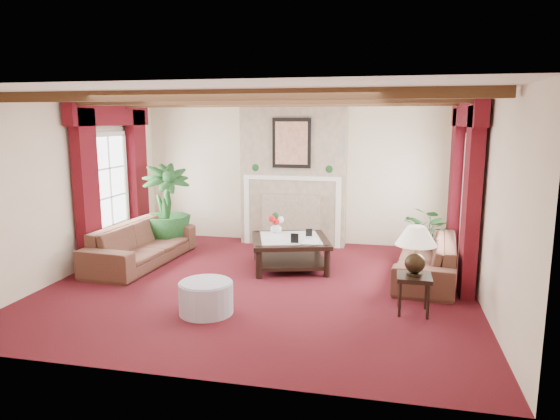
% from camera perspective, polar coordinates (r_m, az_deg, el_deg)
% --- Properties ---
extents(floor, '(6.00, 6.00, 0.00)m').
position_cam_1_polar(floor, '(7.37, -2.24, -8.50)').
color(floor, '#410B13').
rests_on(floor, ground).
extents(ceiling, '(6.00, 6.00, 0.00)m').
position_cam_1_polar(ceiling, '(6.99, -2.40, 12.96)').
color(ceiling, white).
rests_on(ceiling, floor).
extents(back_wall, '(6.00, 0.02, 2.70)m').
position_cam_1_polar(back_wall, '(9.72, 1.80, 4.23)').
color(back_wall, beige).
rests_on(back_wall, ground).
extents(left_wall, '(0.02, 5.50, 2.70)m').
position_cam_1_polar(left_wall, '(8.33, -22.73, 2.43)').
color(left_wall, beige).
rests_on(left_wall, ground).
extents(right_wall, '(0.02, 5.50, 2.70)m').
position_cam_1_polar(right_wall, '(6.94, 22.42, 1.02)').
color(right_wall, beige).
rests_on(right_wall, ground).
extents(ceiling_beams, '(6.00, 3.00, 0.12)m').
position_cam_1_polar(ceiling_beams, '(6.98, -2.39, 12.47)').
color(ceiling_beams, '#382411').
rests_on(ceiling_beams, ceiling).
extents(fireplace, '(2.00, 0.52, 2.70)m').
position_cam_1_polar(fireplace, '(9.47, 1.62, 12.25)').
color(fireplace, tan).
rests_on(fireplace, ground).
extents(french_door_left, '(0.10, 1.10, 2.16)m').
position_cam_1_polar(french_door_left, '(9.09, -19.29, 8.18)').
color(french_door_left, white).
rests_on(french_door_left, ground).
extents(french_door_right, '(0.10, 1.10, 2.16)m').
position_cam_1_polar(french_door_right, '(7.85, 21.35, 7.81)').
color(french_door_right, white).
rests_on(french_door_right, ground).
extents(curtains_left, '(0.20, 2.40, 2.55)m').
position_cam_1_polar(curtains_left, '(9.03, -18.84, 10.87)').
color(curtains_left, '#430810').
rests_on(curtains_left, ground).
extents(curtains_right, '(0.20, 2.40, 2.55)m').
position_cam_1_polar(curtains_right, '(7.83, 20.75, 10.93)').
color(curtains_right, '#430810').
rests_on(curtains_right, ground).
extents(sofa_left, '(2.37, 0.98, 0.89)m').
position_cam_1_polar(sofa_left, '(8.62, -15.59, -3.03)').
color(sofa_left, '#330E14').
rests_on(sofa_left, ground).
extents(sofa_right, '(2.25, 1.05, 0.83)m').
position_cam_1_polar(sofa_right, '(7.84, 16.37, -4.60)').
color(sofa_right, '#330E14').
rests_on(sofa_right, ground).
extents(potted_palm, '(2.36, 2.40, 0.88)m').
position_cam_1_polar(potted_palm, '(9.45, -12.82, -1.78)').
color(potted_palm, black).
rests_on(potted_palm, ground).
extents(small_plant, '(1.79, 1.79, 0.74)m').
position_cam_1_polar(small_plant, '(8.81, 16.80, -3.32)').
color(small_plant, black).
rests_on(small_plant, ground).
extents(coffee_table, '(1.49, 1.49, 0.49)m').
position_cam_1_polar(coffee_table, '(8.11, 1.15, -4.93)').
color(coffee_table, black).
rests_on(coffee_table, ground).
extents(side_table, '(0.52, 0.52, 0.49)m').
position_cam_1_polar(side_table, '(6.48, 14.99, -9.27)').
color(side_table, black).
rests_on(side_table, ground).
extents(ottoman, '(0.67, 0.67, 0.39)m').
position_cam_1_polar(ottoman, '(6.34, -8.45, -9.90)').
color(ottoman, '#B1A7BE').
rests_on(ottoman, ground).
extents(table_lamp, '(0.50, 0.50, 0.64)m').
position_cam_1_polar(table_lamp, '(6.31, 15.23, -4.46)').
color(table_lamp, black).
rests_on(table_lamp, side_table).
extents(flower_vase, '(0.21, 0.22, 0.20)m').
position_cam_1_polar(flower_vase, '(8.37, -0.46, -2.02)').
color(flower_vase, silver).
rests_on(flower_vase, coffee_table).
extents(book, '(0.23, 0.04, 0.31)m').
position_cam_1_polar(book, '(7.72, 2.61, -2.66)').
color(book, black).
rests_on(book, coffee_table).
extents(photo_frame_a, '(0.12, 0.02, 0.16)m').
position_cam_1_polar(photo_frame_a, '(7.68, 1.68, -3.28)').
color(photo_frame_a, black).
rests_on(photo_frame_a, coffee_table).
extents(photo_frame_b, '(0.11, 0.05, 0.14)m').
position_cam_1_polar(photo_frame_b, '(8.13, 3.33, -2.62)').
color(photo_frame_b, black).
rests_on(photo_frame_b, coffee_table).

